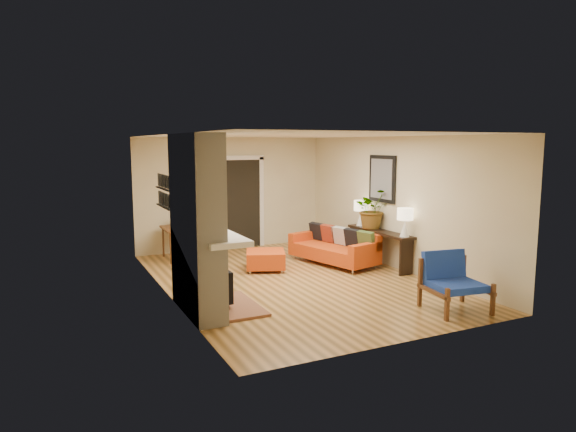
% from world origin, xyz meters
% --- Properties ---
extents(room_shell, '(6.50, 6.50, 6.50)m').
position_xyz_m(room_shell, '(0.60, 2.63, 1.24)').
color(room_shell, tan).
rests_on(room_shell, ground).
extents(fireplace, '(1.09, 1.68, 2.60)m').
position_xyz_m(fireplace, '(-2.00, -1.00, 1.24)').
color(fireplace, white).
rests_on(fireplace, ground).
extents(sofa, '(1.27, 2.06, 0.75)m').
position_xyz_m(sofa, '(1.40, 0.82, 0.33)').
color(sofa, silver).
rests_on(sofa, ground).
extents(ottoman, '(0.96, 0.96, 0.37)m').
position_xyz_m(ottoman, '(-0.14, 0.93, 0.22)').
color(ottoman, silver).
rests_on(ottoman, ground).
extents(blue_chair, '(0.93, 0.91, 0.86)m').
position_xyz_m(blue_chair, '(1.42, -2.48, 0.46)').
color(blue_chair, brown).
rests_on(blue_chair, ground).
extents(dining_table, '(0.67, 1.56, 0.84)m').
position_xyz_m(dining_table, '(-1.37, 2.59, 0.55)').
color(dining_table, brown).
rests_on(dining_table, ground).
extents(console_table, '(0.34, 1.85, 0.72)m').
position_xyz_m(console_table, '(2.07, 0.23, 0.58)').
color(console_table, black).
rests_on(console_table, ground).
extents(lamp_near, '(0.30, 0.30, 0.54)m').
position_xyz_m(lamp_near, '(2.07, -0.55, 1.06)').
color(lamp_near, white).
rests_on(lamp_near, console_table).
extents(lamp_far, '(0.30, 0.30, 0.54)m').
position_xyz_m(lamp_far, '(2.07, 0.92, 1.06)').
color(lamp_far, white).
rests_on(lamp_far, console_table).
extents(houseplant, '(0.78, 0.69, 0.82)m').
position_xyz_m(houseplant, '(2.06, 0.50, 1.14)').
color(houseplant, '#1E5919').
rests_on(houseplant, console_table).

